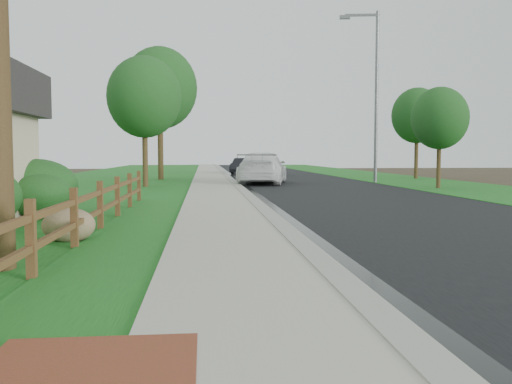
{
  "coord_description": "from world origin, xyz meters",
  "views": [
    {
      "loc": [
        -1.34,
        -4.49,
        1.68
      ],
      "look_at": [
        -0.39,
        5.27,
        1.0
      ],
      "focal_mm": 38.0,
      "sensor_mm": 36.0,
      "label": 1
    }
  ],
  "objects": [
    {
      "name": "ground",
      "position": [
        0.0,
        0.0,
        0.0
      ],
      "size": [
        120.0,
        120.0,
        0.0
      ],
      "primitive_type": "plane",
      "color": "#322C1B"
    },
    {
      "name": "road",
      "position": [
        4.6,
        35.0,
        0.01
      ],
      "size": [
        8.0,
        90.0,
        0.02
      ],
      "primitive_type": "cube",
      "color": "black",
      "rests_on": "ground"
    },
    {
      "name": "curb",
      "position": [
        0.4,
        35.0,
        0.06
      ],
      "size": [
        0.4,
        90.0,
        0.12
      ],
      "primitive_type": "cube",
      "color": "gray",
      "rests_on": "ground"
    },
    {
      "name": "wet_gutter",
      "position": [
        0.75,
        35.0,
        0.02
      ],
      "size": [
        0.5,
        90.0,
        0.0
      ],
      "primitive_type": "cube",
      "color": "black",
      "rests_on": "road"
    },
    {
      "name": "sidewalk",
      "position": [
        -0.9,
        35.0,
        0.05
      ],
      "size": [
        2.2,
        90.0,
        0.1
      ],
      "primitive_type": "cube",
      "color": "#ADA697",
      "rests_on": "ground"
    },
    {
      "name": "grass_strip",
      "position": [
        -2.8,
        35.0,
        0.03
      ],
      "size": [
        1.6,
        90.0,
        0.06
      ],
      "primitive_type": "cube",
      "color": "#16501A",
      "rests_on": "ground"
    },
    {
      "name": "lawn_near",
      "position": [
        -8.0,
        35.0,
        0.02
      ],
      "size": [
        9.0,
        90.0,
        0.04
      ],
      "primitive_type": "cube",
      "color": "#16501A",
      "rests_on": "ground"
    },
    {
      "name": "verge_far",
      "position": [
        11.5,
        35.0,
        0.02
      ],
      "size": [
        6.0,
        90.0,
        0.04
      ],
      "primitive_type": "cube",
      "color": "#16501A",
      "rests_on": "ground"
    },
    {
      "name": "ranch_fence",
      "position": [
        -3.6,
        6.4,
        0.62
      ],
      "size": [
        0.12,
        16.92,
        1.1
      ],
      "color": "#452617",
      "rests_on": "ground"
    },
    {
      "name": "white_suv",
      "position": [
        2.0,
        25.94,
        0.89
      ],
      "size": [
        3.66,
        6.39,
        1.74
      ],
      "primitive_type": "imported",
      "rotation": [
        0.0,
        0.0,
        2.93
      ],
      "color": "white",
      "rests_on": "road"
    },
    {
      "name": "dark_car_mid",
      "position": [
        3.73,
        37.02,
        0.74
      ],
      "size": [
        2.03,
        4.32,
        1.43
      ],
      "primitive_type": "imported",
      "rotation": [
        0.0,
        0.0,
        3.06
      ],
      "color": "black",
      "rests_on": "road"
    },
    {
      "name": "dark_car_far",
      "position": [
        2.0,
        41.9,
        0.69
      ],
      "size": [
        2.47,
        4.3,
        1.34
      ],
      "primitive_type": "imported",
      "rotation": [
        0.0,
        0.0,
        -0.27
      ],
      "color": "black",
      "rests_on": "road"
    },
    {
      "name": "streetlight",
      "position": [
        8.51,
        26.44,
        5.61
      ],
      "size": [
        2.29,
        0.54,
        9.9
      ],
      "color": "slate",
      "rests_on": "ground"
    },
    {
      "name": "boulder",
      "position": [
        -3.9,
        6.03,
        0.33
      ],
      "size": [
        1.07,
        0.85,
        0.67
      ],
      "primitive_type": "ellipsoid",
      "rotation": [
        0.0,
        0.0,
        -0.11
      ],
      "color": "olive",
      "rests_on": "ground"
    },
    {
      "name": "shrub_c",
      "position": [
        -5.58,
        10.12,
        0.58
      ],
      "size": [
        1.89,
        1.89,
        1.16
      ],
      "primitive_type": "ellipsoid",
      "rotation": [
        0.0,
        0.0,
        0.19
      ],
      "color": "#163F16",
      "rests_on": "ground"
    },
    {
      "name": "shrub_d",
      "position": [
        -6.01,
        11.12,
        0.78
      ],
      "size": [
        2.35,
        2.35,
        1.56
      ],
      "primitive_type": "ellipsoid",
      "rotation": [
        0.0,
        0.0,
        0.03
      ],
      "color": "#163F16",
      "rests_on": "ground"
    },
    {
      "name": "tree_near_left",
      "position": [
        -4.28,
        23.38,
        4.55
      ],
      "size": [
        3.73,
        3.73,
        6.61
      ],
      "color": "#3A2E18",
      "rests_on": "ground"
    },
    {
      "name": "tree_near_right",
      "position": [
        10.06,
        20.86,
        3.41
      ],
      "size": [
        2.74,
        2.74,
        4.93
      ],
      "color": "#3A2E18",
      "rests_on": "ground"
    },
    {
      "name": "tree_mid_left",
      "position": [
        -4.1,
        31.12,
        5.92
      ],
      "size": [
        4.79,
        4.79,
        8.57
      ],
      "color": "#3A2E18",
      "rests_on": "ground"
    },
    {
      "name": "tree_mid_right",
      "position": [
        13.0,
        30.94,
        4.27
      ],
      "size": [
        3.39,
        3.39,
        6.15
      ],
      "color": "#3A2E18",
      "rests_on": "ground"
    }
  ]
}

